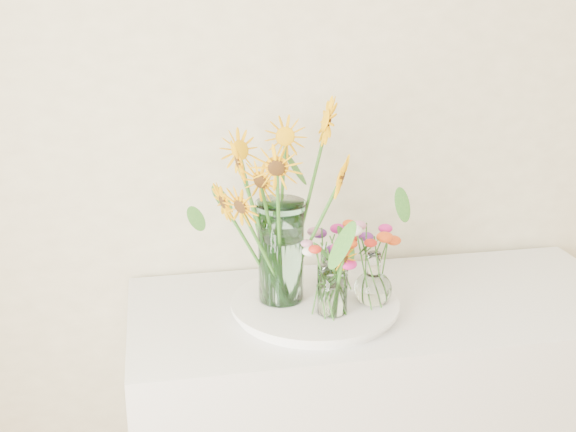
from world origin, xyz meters
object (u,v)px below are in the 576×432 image
(small_vase_a, at_px, (332,290))
(small_vase_b, at_px, (373,278))
(tray, at_px, (315,307))
(mason_jar, at_px, (281,252))
(small_vase_c, at_px, (333,270))

(small_vase_a, bearing_deg, small_vase_b, 18.25)
(tray, height_order, small_vase_b, small_vase_b)
(mason_jar, xyz_separation_m, small_vase_b, (0.24, -0.07, -0.07))
(mason_jar, height_order, small_vase_b, mason_jar)
(small_vase_c, bearing_deg, tray, -131.82)
(tray, height_order, small_vase_a, small_vase_a)
(small_vase_a, distance_m, small_vase_c, 0.15)
(small_vase_a, relative_size, small_vase_b, 0.92)
(small_vase_a, xyz_separation_m, small_vase_c, (0.04, 0.15, -0.01))
(tray, xyz_separation_m, small_vase_c, (0.07, 0.07, 0.07))
(small_vase_a, height_order, small_vase_b, small_vase_b)
(tray, xyz_separation_m, small_vase_a, (0.03, -0.07, 0.08))
(mason_jar, xyz_separation_m, small_vase_a, (0.11, -0.11, -0.07))
(small_vase_c, bearing_deg, small_vase_a, -104.52)
(tray, distance_m, small_vase_a, 0.11)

